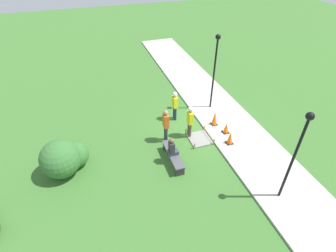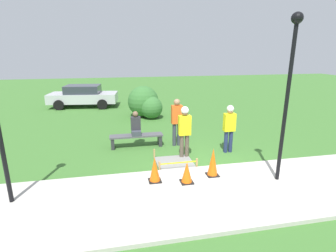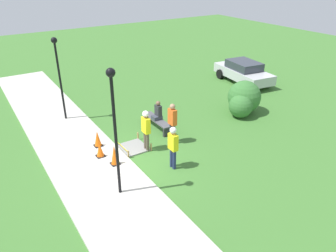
{
  "view_description": "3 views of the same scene",
  "coord_description": "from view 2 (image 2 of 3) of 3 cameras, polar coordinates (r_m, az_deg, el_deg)",
  "views": [
    {
      "loc": [
        -10.21,
        5.33,
        8.59
      ],
      "look_at": [
        -0.44,
        2.11,
        0.86
      ],
      "focal_mm": 28.0,
      "sensor_mm": 36.0,
      "label": 1
    },
    {
      "loc": [
        -2.7,
        -7.05,
        3.52
      ],
      "look_at": [
        -0.96,
        1.48,
        1.02
      ],
      "focal_mm": 28.0,
      "sensor_mm": 36.0,
      "label": 2
    },
    {
      "loc": [
        9.93,
        -4.64,
        7.02
      ],
      "look_at": [
        -0.69,
        2.16,
        0.73
      ],
      "focal_mm": 35.0,
      "sensor_mm": 36.0,
      "label": 3
    }
  ],
  "objects": [
    {
      "name": "worker_supervisor",
      "position": [
        9.44,
        13.21,
        0.25
      ],
      "size": [
        0.4,
        0.25,
        1.72
      ],
      "color": "navy",
      "rests_on": "ground_plane"
    },
    {
      "name": "person_seated_on_bench",
      "position": [
        9.88,
        -7.02,
        0.1
      ],
      "size": [
        0.36,
        0.44,
        0.89
      ],
      "color": "#383D47",
      "rests_on": "park_bench"
    },
    {
      "name": "traffic_cone_far_patch",
      "position": [
        7.13,
        4.12,
        -10.03
      ],
      "size": [
        0.34,
        0.34,
        0.59
      ],
      "color": "black",
      "rests_on": "sidewalk"
    },
    {
      "name": "bystander_in_orange_shirt",
      "position": [
        9.87,
        1.91,
        1.46
      ],
      "size": [
        0.4,
        0.24,
        1.81
      ],
      "color": "#383D47",
      "rests_on": "ground_plane"
    },
    {
      "name": "shrub_rounded_mid",
      "position": [
        14.07,
        -3.63,
        4.03
      ],
      "size": [
        1.2,
        1.2,
        1.2
      ],
      "color": "#387033",
      "rests_on": "ground_plane"
    },
    {
      "name": "traffic_cone_near_patch",
      "position": [
        7.16,
        -2.91,
        -9.45
      ],
      "size": [
        0.34,
        0.34,
        0.69
      ],
      "color": "black",
      "rests_on": "sidewalk"
    },
    {
      "name": "worker_assistant",
      "position": [
        8.68,
        3.63,
        -0.4
      ],
      "size": [
        0.4,
        0.26,
        1.79
      ],
      "color": "brown",
      "rests_on": "ground_plane"
    },
    {
      "name": "sidewalk",
      "position": [
        7.08,
        12.93,
        -13.74
      ],
      "size": [
        28.0,
        2.99,
        0.1
      ],
      "color": "#BCB7AD",
      "rests_on": "ground_plane"
    },
    {
      "name": "lamppost_near",
      "position": [
        7.27,
        24.96,
        9.51
      ],
      "size": [
        0.28,
        0.28,
        4.3
      ],
      "color": "black",
      "rests_on": "sidewalk"
    },
    {
      "name": "shrub_rounded_near",
      "position": [
        14.52,
        -5.4,
        5.37
      ],
      "size": [
        1.7,
        1.7,
        1.7
      ],
      "color": "#387033",
      "rests_on": "ground_plane"
    },
    {
      "name": "wet_concrete_patch",
      "position": [
        8.57,
        1.42,
        -7.94
      ],
      "size": [
        1.21,
        1.1,
        0.34
      ],
      "color": "gray",
      "rests_on": "ground_plane"
    },
    {
      "name": "park_bench",
      "position": [
        9.97,
        -6.88,
        -2.64
      ],
      "size": [
        1.98,
        0.44,
        0.48
      ],
      "color": "#2D2D33",
      "rests_on": "ground_plane"
    },
    {
      "name": "parked_car_silver",
      "position": [
        17.92,
        -17.94,
        6.3
      ],
      "size": [
        4.43,
        2.36,
        1.4
      ],
      "rotation": [
        0.0,
        0.0,
        -0.12
      ],
      "color": "#BCBCC1",
      "rests_on": "ground_plane"
    },
    {
      "name": "ground_plane",
      "position": [
        8.33,
        8.67,
        -9.15
      ],
      "size": [
        60.0,
        60.0,
        0.0
      ],
      "primitive_type": "plane",
      "color": "#3D702D"
    },
    {
      "name": "traffic_cone_sidewalk_edge",
      "position": [
        7.55,
        9.75,
        -7.77
      ],
      "size": [
        0.34,
        0.34,
        0.81
      ],
      "color": "black",
      "rests_on": "sidewalk"
    }
  ]
}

